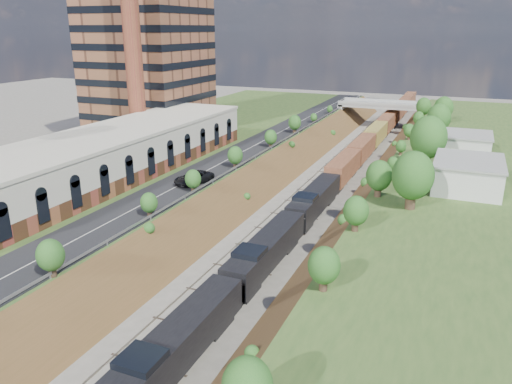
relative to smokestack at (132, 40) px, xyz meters
The scene contains 17 objects.
platform_left 23.05m from the smokestack, 53.13° to the left, with size 44.00×180.00×5.00m, color #335221.
embankment_left 35.58m from the smokestack, ahead, with size 7.07×180.00×7.07m, color brown.
embankment_right 53.39m from the smokestack, ahead, with size 7.07×180.00×7.07m, color brown.
rail_left_track 41.86m from the smokestack, ahead, with size 1.58×180.00×0.18m, color gray.
rail_right_track 46.11m from the smokestack, ahead, with size 1.58×180.00×0.18m, color gray.
road 28.88m from the smokestack, 11.04° to the left, with size 8.00×180.00×0.10m, color black.
guardrail 31.59m from the smokestack, ahead, with size 0.10×171.00×0.70m.
commercial_building 25.69m from the smokestack, 66.04° to the right, with size 14.30×62.30×7.00m.
highrise_tower 19.55m from the smokestack, 116.57° to the left, with size 22.00×22.00×53.90m.
smokestack is the anchor object (origin of this frame).
overpass 77.82m from the smokestack, 61.39° to the left, with size 24.50×8.30×7.40m.
white_building_near 62.29m from the smokestack, ahead, with size 9.00×12.00×4.00m, color silver.
white_building_far 64.31m from the smokestack, 16.97° to the left, with size 8.00×10.00×3.60m, color silver.
tree_right_large 57.52m from the smokestack, 16.80° to the right, with size 5.25×5.25×7.61m.
tree_left_crest 46.95m from the smokestack, 56.09° to the right, with size 2.45×2.45×3.55m.
freight_train 54.97m from the smokestack, 39.79° to the left, with size 3.13×176.04×4.66m.
suv 33.97m from the smokestack, 38.45° to the right, with size 2.93×6.36×1.77m, color black.
Camera 1 is at (22.26, -23.27, 27.13)m, focal length 35.00 mm.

